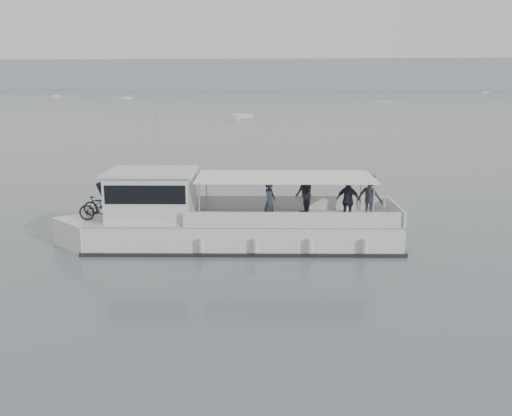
{
  "coord_description": "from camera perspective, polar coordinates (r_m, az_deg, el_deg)",
  "views": [
    {
      "loc": [
        0.58,
        -19.83,
        6.66
      ],
      "look_at": [
        -1.5,
        3.02,
        1.6
      ],
      "focal_mm": 40.0,
      "sensor_mm": 36.0,
      "label": 1
    }
  ],
  "objects": [
    {
      "name": "ground",
      "position": [
        20.92,
        3.36,
        -6.14
      ],
      "size": [
        1400.0,
        1400.0,
        0.0
      ],
      "primitive_type": "plane",
      "color": "#535E62",
      "rests_on": "ground"
    },
    {
      "name": "headland",
      "position": [
        579.87,
        5.29,
        13.11
      ],
      "size": [
        1400.0,
        90.0,
        28.0
      ],
      "primitive_type": "cube",
      "color": "#939EA8",
      "rests_on": "ground"
    },
    {
      "name": "tour_boat",
      "position": [
        23.75,
        -4.24,
        -1.4
      ],
      "size": [
        14.53,
        4.52,
        6.05
      ],
      "rotation": [
        0.0,
        0.0,
        0.08
      ],
      "color": "silver",
      "rests_on": "ground"
    },
    {
      "name": "moored_fleet",
      "position": [
        210.03,
        -7.8,
        10.61
      ],
      "size": [
        375.92,
        327.88,
        9.33
      ],
      "color": "silver",
      "rests_on": "ground"
    }
  ]
}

